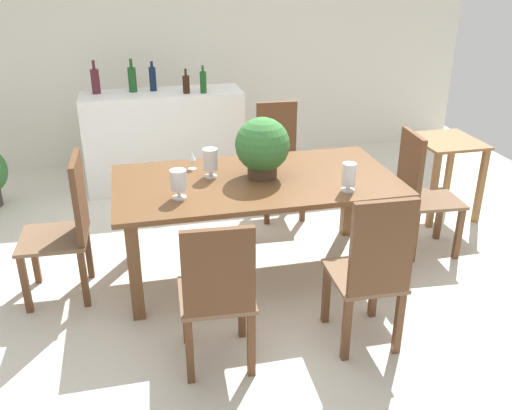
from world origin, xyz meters
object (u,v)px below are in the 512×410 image
(wine_glass, at_px, (192,157))
(wine_bottle_amber, at_px, (153,78))
(chair_near_left, at_px, (217,292))
(chair_far_right, at_px, (278,155))
(side_table, at_px, (445,158))
(chair_near_right, at_px, (372,269))
(wine_bottle_dark, at_px, (203,82))
(crystal_vase_right, at_px, (210,160))
(wine_bottle_clear, at_px, (95,81))
(chair_foot_end, at_px, (420,189))
(kitchen_counter, at_px, (165,140))
(flower_centerpiece, at_px, (262,146))
(chair_head_end, at_px, (68,222))
(wine_bottle_tall, at_px, (132,79))
(crystal_vase_center_near, at_px, (349,175))
(wine_bottle_green, at_px, (186,84))
(crystal_vase_left, at_px, (178,181))
(dining_table, at_px, (256,191))

(wine_glass, relative_size, wine_bottle_amber, 0.49)
(chair_near_left, bearing_deg, chair_far_right, -110.41)
(chair_near_left, height_order, side_table, chair_near_left)
(chair_near_right, relative_size, wine_bottle_dark, 3.90)
(chair_near_left, height_order, crystal_vase_right, crystal_vase_right)
(wine_glass, relative_size, wine_bottle_clear, 0.45)
(chair_foot_end, bearing_deg, kitchen_counter, 48.31)
(wine_bottle_clear, bearing_deg, flower_centerpiece, -58.65)
(chair_head_end, xyz_separation_m, chair_foot_end, (2.65, 0.01, -0.01))
(wine_bottle_amber, bearing_deg, wine_bottle_tall, -179.37)
(chair_foot_end, height_order, crystal_vase_center_near, chair_foot_end)
(chair_far_right, distance_m, wine_bottle_dark, 1.07)
(wine_bottle_amber, bearing_deg, crystal_vase_right, -81.70)
(chair_head_end, distance_m, flower_centerpiece, 1.45)
(chair_near_right, bearing_deg, chair_near_left, 1.27)
(chair_near_left, height_order, wine_glass, chair_near_left)
(chair_head_end, distance_m, wine_bottle_clear, 2.08)
(chair_near_right, height_order, crystal_vase_center_near, chair_near_right)
(chair_near_left, distance_m, crystal_vase_center_near, 1.28)
(chair_head_end, xyz_separation_m, wine_bottle_green, (1.05, 1.81, 0.52))
(chair_near_right, height_order, crystal_vase_left, chair_near_right)
(chair_foot_end, xyz_separation_m, wine_bottle_amber, (-1.91, 1.98, 0.57))
(crystal_vase_right, distance_m, wine_bottle_clear, 2.06)
(wine_bottle_tall, bearing_deg, chair_foot_end, -43.12)
(crystal_vase_left, relative_size, wine_bottle_green, 0.84)
(dining_table, bearing_deg, wine_bottle_amber, 106.35)
(dining_table, relative_size, chair_far_right, 1.99)
(crystal_vase_right, xyz_separation_m, wine_bottle_tall, (-0.47, 1.87, 0.23))
(chair_foot_end, relative_size, flower_centerpiece, 2.30)
(crystal_vase_center_near, distance_m, wine_bottle_tall, 2.71)
(chair_near_right, distance_m, chair_far_right, 2.11)
(wine_bottle_clear, bearing_deg, wine_bottle_dark, -11.61)
(chair_far_right, distance_m, crystal_vase_center_near, 1.45)
(dining_table, bearing_deg, wine_glass, 144.05)
(kitchen_counter, bearing_deg, crystal_vase_left, -91.61)
(crystal_vase_center_near, bearing_deg, chair_near_left, -146.10)
(wine_bottle_clear, bearing_deg, crystal_vase_center_near, -54.18)
(dining_table, relative_size, wine_bottle_tall, 6.32)
(wine_bottle_amber, distance_m, side_table, 2.90)
(chair_near_left, relative_size, wine_glass, 6.80)
(wine_bottle_clear, bearing_deg, wine_bottle_tall, -0.80)
(dining_table, xyz_separation_m, wine_bottle_tall, (-0.78, 1.98, 0.45))
(wine_glass, xyz_separation_m, wine_bottle_amber, (-0.16, 1.68, 0.26))
(wine_glass, height_order, wine_bottle_dark, wine_bottle_dark)
(chair_far_right, xyz_separation_m, wine_bottle_dark, (-0.57, 0.72, 0.55))
(wine_bottle_clear, bearing_deg, wine_bottle_amber, -0.28)
(chair_near_right, height_order, wine_glass, chair_near_right)
(chair_head_end, relative_size, wine_glass, 7.15)
(dining_table, height_order, wine_bottle_dark, wine_bottle_dark)
(dining_table, xyz_separation_m, flower_centerpiece, (0.06, 0.04, 0.32))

